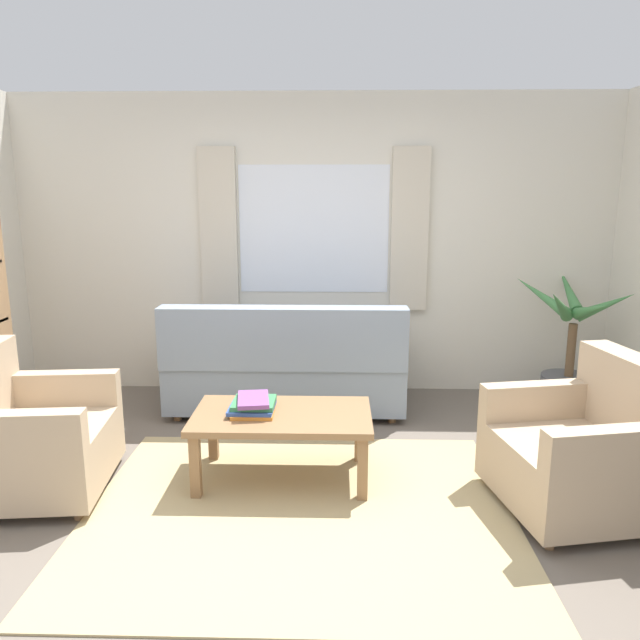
% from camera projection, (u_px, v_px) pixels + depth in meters
% --- Properties ---
extents(ground_plane, '(6.24, 6.24, 0.00)m').
position_uv_depth(ground_plane, '(300.00, 512.00, 3.43)').
color(ground_plane, '#6B6056').
extents(wall_back, '(5.32, 0.12, 2.60)m').
position_uv_depth(wall_back, '(314.00, 246.00, 5.36)').
color(wall_back, silver).
rests_on(wall_back, ground_plane).
extents(window_with_curtains, '(1.98, 0.07, 1.40)m').
position_uv_depth(window_with_curtains, '(314.00, 230.00, 5.25)').
color(window_with_curtains, white).
extents(area_rug, '(2.40, 2.01, 0.01)m').
position_uv_depth(area_rug, '(300.00, 511.00, 3.43)').
color(area_rug, tan).
rests_on(area_rug, ground_plane).
extents(couch, '(1.90, 0.82, 0.92)m').
position_uv_depth(couch, '(286.00, 368.00, 4.93)').
color(couch, gray).
rests_on(couch, ground_plane).
extents(armchair_left, '(0.90, 0.92, 0.88)m').
position_uv_depth(armchair_left, '(26.00, 437.00, 3.59)').
color(armchair_left, tan).
rests_on(armchair_left, ground_plane).
extents(armchair_right, '(0.96, 0.98, 0.88)m').
position_uv_depth(armchair_right, '(586.00, 450.00, 3.40)').
color(armchair_right, tan).
rests_on(armchair_right, ground_plane).
extents(coffee_table, '(1.10, 0.64, 0.44)m').
position_uv_depth(coffee_table, '(282.00, 422.00, 3.75)').
color(coffee_table, olive).
rests_on(coffee_table, ground_plane).
extents(book_stack_on_table, '(0.28, 0.33, 0.10)m').
position_uv_depth(book_stack_on_table, '(253.00, 405.00, 3.74)').
color(book_stack_on_table, orange).
rests_on(book_stack_on_table, coffee_table).
extents(potted_plant, '(0.88, 1.13, 1.16)m').
position_uv_depth(potted_plant, '(568.00, 362.00, 4.97)').
color(potted_plant, '#56565B').
rests_on(potted_plant, ground_plane).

